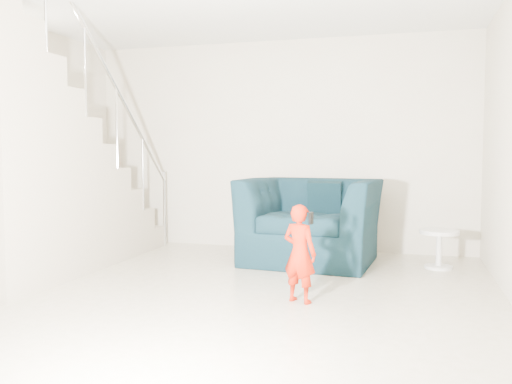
# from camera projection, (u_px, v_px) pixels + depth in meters

# --- Properties ---
(floor) EXTENTS (5.50, 5.50, 0.00)m
(floor) POSITION_uv_depth(u_px,v_px,m) (200.00, 303.00, 4.52)
(floor) COLOR tan
(floor) RESTS_ON ground
(back_wall) EXTENTS (5.00, 0.00, 5.00)m
(back_wall) POSITION_uv_depth(u_px,v_px,m) (277.00, 145.00, 7.06)
(back_wall) COLOR #C0B09C
(back_wall) RESTS_ON floor
(armchair) EXTENTS (1.57, 1.40, 0.96)m
(armchair) POSITION_uv_depth(u_px,v_px,m) (311.00, 221.00, 6.20)
(armchair) COLOR black
(armchair) RESTS_ON floor
(toddler) EXTENTS (0.35, 0.29, 0.83)m
(toddler) POSITION_uv_depth(u_px,v_px,m) (300.00, 253.00, 4.52)
(toddler) COLOR #A92705
(toddler) RESTS_ON floor
(side_table) EXTENTS (0.42, 0.42, 0.42)m
(side_table) POSITION_uv_depth(u_px,v_px,m) (439.00, 243.00, 5.85)
(side_table) COLOR silver
(side_table) RESTS_ON floor
(staircase) EXTENTS (1.02, 3.03, 3.62)m
(staircase) POSITION_uv_depth(u_px,v_px,m) (36.00, 183.00, 5.52)
(staircase) COLOR #ADA089
(staircase) RESTS_ON floor
(cushion) EXTENTS (0.40, 0.19, 0.39)m
(cushion) POSITION_uv_depth(u_px,v_px,m) (325.00, 197.00, 6.46)
(cushion) COLOR black
(cushion) RESTS_ON armchair
(throw) EXTENTS (0.06, 0.55, 0.62)m
(throw) POSITION_uv_depth(u_px,v_px,m) (255.00, 209.00, 6.31)
(throw) COLOR black
(throw) RESTS_ON armchair
(phone) EXTENTS (0.03, 0.05, 0.10)m
(phone) POSITION_uv_depth(u_px,v_px,m) (311.00, 218.00, 4.41)
(phone) COLOR black
(phone) RESTS_ON toddler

